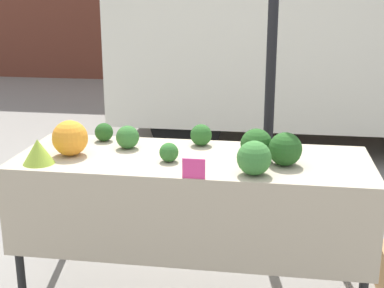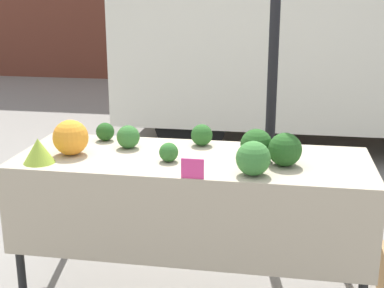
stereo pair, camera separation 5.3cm
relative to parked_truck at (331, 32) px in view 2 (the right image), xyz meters
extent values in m
cylinder|color=black|center=(-0.61, -3.00, -0.09)|extent=(0.07, 0.07, 2.55)
cube|color=silver|center=(-0.45, 0.00, 0.08)|extent=(3.99, 2.18, 2.14)
cylinder|color=black|center=(-1.54, -0.89, -0.96)|extent=(0.81, 0.22, 0.81)
cylinder|color=black|center=(-1.54, 0.89, -0.96)|extent=(0.81, 0.22, 0.81)
cube|color=tan|center=(-1.04, -3.75, -0.48)|extent=(2.08, 0.76, 0.03)
cube|color=tan|center=(-1.04, -4.12, -0.74)|extent=(2.08, 0.01, 0.50)
cylinder|color=black|center=(-2.03, -4.07, -0.93)|extent=(0.05, 0.05, 0.87)
cylinder|color=black|center=(-0.06, -4.07, -0.93)|extent=(0.05, 0.05, 0.87)
cylinder|color=black|center=(-2.03, -3.43, -0.93)|extent=(0.05, 0.05, 0.87)
cylinder|color=black|center=(-0.06, -3.43, -0.93)|extent=(0.05, 0.05, 0.87)
sphere|color=orange|center=(-1.76, -3.82, -0.35)|extent=(0.21, 0.21, 0.21)
cone|color=#93B238|center=(-1.88, -4.00, -0.39)|extent=(0.18, 0.18, 0.14)
sphere|color=#285B23|center=(-1.02, -3.49, -0.39)|extent=(0.14, 0.14, 0.14)
sphere|color=#23511E|center=(-0.67, -3.74, -0.37)|extent=(0.18, 0.18, 0.18)
sphere|color=#2D6628|center=(-1.16, -3.85, -0.40)|extent=(0.11, 0.11, 0.11)
sphere|color=#23511E|center=(-1.66, -3.49, -0.40)|extent=(0.12, 0.12, 0.12)
sphere|color=#2D6628|center=(-1.90, -3.58, -0.40)|extent=(0.12, 0.12, 0.12)
sphere|color=#387533|center=(-0.67, -4.00, -0.37)|extent=(0.19, 0.19, 0.19)
sphere|color=#23511E|center=(-0.51, -3.82, -0.37)|extent=(0.19, 0.19, 0.19)
sphere|color=#336B2D|center=(-1.47, -3.63, -0.39)|extent=(0.14, 0.14, 0.14)
cube|color=#E53D84|center=(-0.98, -4.11, -0.41)|extent=(0.12, 0.01, 0.11)
camera|label=1|loc=(-0.59, -6.71, 0.49)|focal=50.00mm
camera|label=2|loc=(-0.53, -6.70, 0.49)|focal=50.00mm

